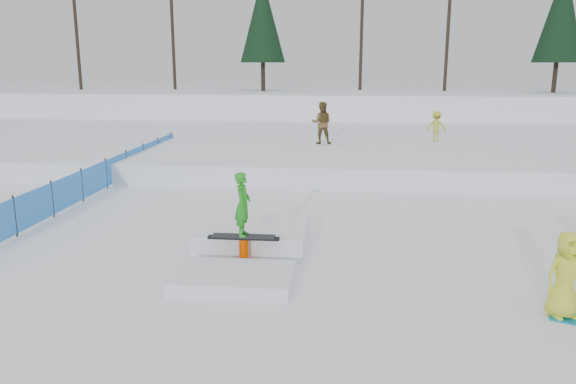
# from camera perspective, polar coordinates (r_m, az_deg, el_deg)

# --- Properties ---
(ground) EXTENTS (120.00, 120.00, 0.00)m
(ground) POSITION_cam_1_polar(r_m,az_deg,el_deg) (13.22, -3.05, -6.56)
(ground) COLOR white
(snow_berm) EXTENTS (60.00, 14.00, 2.40)m
(snow_berm) POSITION_cam_1_polar(r_m,az_deg,el_deg) (42.47, 3.19, 8.68)
(snow_berm) COLOR white
(snow_berm) RESTS_ON ground
(snow_midrise) EXTENTS (50.00, 18.00, 0.80)m
(snow_midrise) POSITION_cam_1_polar(r_m,az_deg,el_deg) (28.66, 1.84, 4.96)
(snow_midrise) COLOR white
(snow_midrise) RESTS_ON ground
(safety_fence) EXTENTS (0.05, 16.00, 1.10)m
(safety_fence) POSITION_cam_1_polar(r_m,az_deg,el_deg) (21.07, -17.97, 1.79)
(safety_fence) COLOR #3282DD
(safety_fence) RESTS_ON ground
(treeline) EXTENTS (40.24, 4.22, 10.50)m
(treeline) POSITION_cam_1_polar(r_m,az_deg,el_deg) (40.91, 12.26, 17.01)
(treeline) COLOR black
(treeline) RESTS_ON snow_berm
(walker_olive) EXTENTS (0.93, 0.73, 1.89)m
(walker_olive) POSITION_cam_1_polar(r_m,az_deg,el_deg) (25.65, 3.44, 7.02)
(walker_olive) COLOR brown
(walker_olive) RESTS_ON snow_midrise
(walker_ygreen) EXTENTS (1.00, 0.71, 1.41)m
(walker_ygreen) POSITION_cam_1_polar(r_m,az_deg,el_deg) (27.31, 14.83, 6.47)
(walker_ygreen) COLOR gold
(walker_ygreen) RESTS_ON snow_midrise
(spectator_yellow) EXTENTS (0.88, 0.69, 1.59)m
(spectator_yellow) POSITION_cam_1_polar(r_m,az_deg,el_deg) (11.08, 26.43, -7.56)
(spectator_yellow) COLOR #CDD72E
(spectator_yellow) RESTS_ON ground
(jib_rail_feature) EXTENTS (2.60, 4.40, 2.11)m
(jib_rail_feature) POSITION_cam_1_polar(r_m,az_deg,el_deg) (13.16, -4.07, -5.27)
(jib_rail_feature) COLOR white
(jib_rail_feature) RESTS_ON ground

